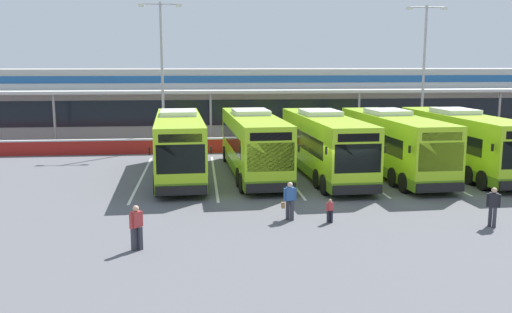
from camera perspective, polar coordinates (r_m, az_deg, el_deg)
ground_plane at (r=27.74m, az=9.22°, el=-4.14°), size 200.00×200.00×0.00m
terminal_building at (r=53.50m, az=1.82°, el=5.81°), size 70.00×13.00×6.00m
red_barrier_wall at (r=41.55m, az=4.08°, el=1.30°), size 60.00×0.40×1.10m
coach_bus_leftmost at (r=32.33m, az=-7.90°, el=1.07°), size 3.34×12.25×3.78m
coach_bus_left_centre at (r=32.59m, az=-0.30°, el=1.23°), size 3.34×12.25×3.78m
coach_bus_centre at (r=32.45m, az=7.00°, el=1.12°), size 3.34×12.25×3.78m
coach_bus_right_centre at (r=33.62m, az=13.86°, el=1.20°), size 3.34×12.25×3.78m
coach_bus_rightmost at (r=35.41m, az=20.34°, el=1.29°), size 3.34×12.25×3.78m
bay_stripe_far_west at (r=32.83m, az=-11.65°, el=-2.07°), size 0.14×13.00×0.01m
bay_stripe_west at (r=32.67m, az=-4.29°, el=-1.95°), size 0.14×13.00×0.01m
bay_stripe_mid_west at (r=33.04m, az=3.01°, el=-1.81°), size 0.14×13.00×0.01m
bay_stripe_centre at (r=33.94m, az=10.04°, el=-1.64°), size 0.14×13.00×0.01m
bay_stripe_mid_east at (r=35.31m, az=16.61°, el=-1.46°), size 0.14×13.00×0.01m
bay_stripe_east at (r=37.11m, az=22.62°, el=-1.28°), size 0.14×13.00×0.01m
pedestrian_with_handbag at (r=23.35m, az=3.46°, el=-4.47°), size 0.62×0.31×1.62m
pedestrian_in_dark_coat at (r=24.25m, az=23.20°, el=-4.68°), size 0.51×0.41×1.62m
pedestrian_child at (r=23.16m, az=7.61°, el=-5.47°), size 0.33×0.20×1.00m
pedestrian_near_bin at (r=20.05m, az=-12.20°, el=-7.00°), size 0.45×0.44×1.62m
lamp_post_west at (r=42.98m, az=-9.64°, el=9.14°), size 3.24×0.28×11.00m
lamp_post_centre at (r=46.69m, az=16.89°, el=8.89°), size 3.24×0.28×11.00m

